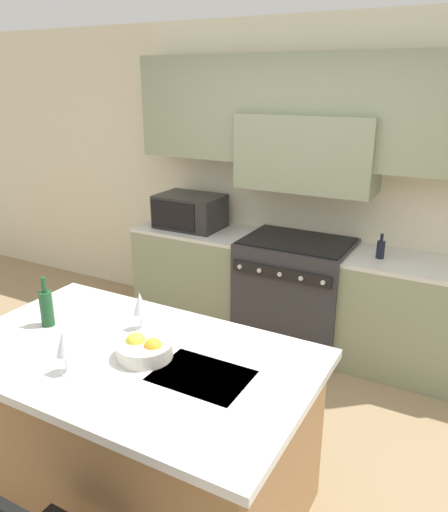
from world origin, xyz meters
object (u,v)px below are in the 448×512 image
at_px(wine_bottle, 47,307).
at_px(wine_glass_far, 140,304).
at_px(wine_glass_near, 64,345).
at_px(fruit_bowl, 144,349).
at_px(microwave, 190,211).
at_px(oil_bottle_on_counter, 381,249).
at_px(range_stove, 294,293).

relative_size(wine_bottle, wine_glass_far, 1.31).
height_order(wine_glass_near, fruit_bowl, wine_glass_near).
distance_m(wine_bottle, wine_glass_near, 0.54).
relative_size(microwave, wine_glass_near, 2.72).
distance_m(microwave, wine_glass_near, 2.48).
relative_size(wine_glass_far, fruit_bowl, 0.78).
height_order(wine_bottle, oil_bottle_on_counter, wine_bottle).
bearing_deg(wine_glass_far, range_stove, 83.23).
distance_m(microwave, oil_bottle_on_counter, 1.73).
distance_m(range_stove, wine_glass_far, 1.92).
bearing_deg(microwave, oil_bottle_on_counter, -0.82).
height_order(range_stove, wine_glass_far, wine_glass_far).
distance_m(wine_glass_near, fruit_bowl, 0.38).
bearing_deg(wine_bottle, wine_glass_far, 23.48).
height_order(wine_glass_far, fruit_bowl, wine_glass_far).
height_order(wine_bottle, wine_glass_far, wine_bottle).
bearing_deg(wine_bottle, fruit_bowl, -1.46).
distance_m(microwave, wine_bottle, 2.08).
height_order(microwave, oil_bottle_on_counter, microwave).
bearing_deg(fruit_bowl, range_stove, 89.36).
xyz_separation_m(range_stove, oil_bottle_on_counter, (0.68, -0.01, 0.51)).
bearing_deg(microwave, wine_glass_far, -65.39).
height_order(microwave, wine_bottle, microwave).
bearing_deg(range_stove, wine_bottle, -109.02).
bearing_deg(wine_glass_far, microwave, 114.61).
height_order(microwave, fruit_bowl, microwave).
relative_size(range_stove, microwave, 1.61).
xyz_separation_m(range_stove, wine_glass_near, (-0.25, -2.33, 0.59)).
bearing_deg(range_stove, fruit_bowl, -90.64).
xyz_separation_m(microwave, oil_bottle_on_counter, (1.73, -0.02, -0.08)).
relative_size(wine_glass_far, oil_bottle_on_counter, 1.11).
bearing_deg(oil_bottle_on_counter, wine_glass_near, -111.85).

